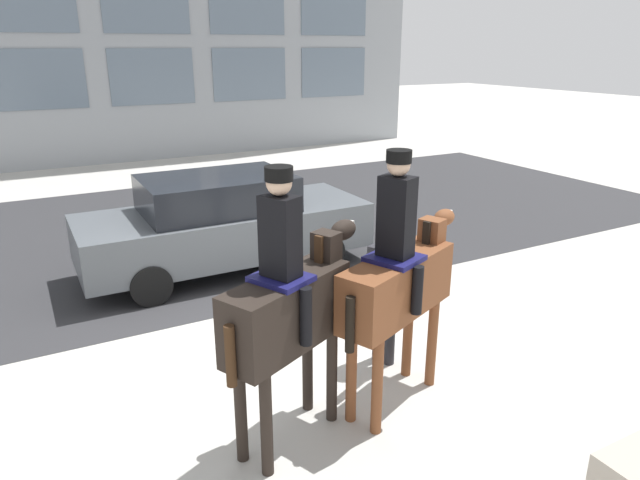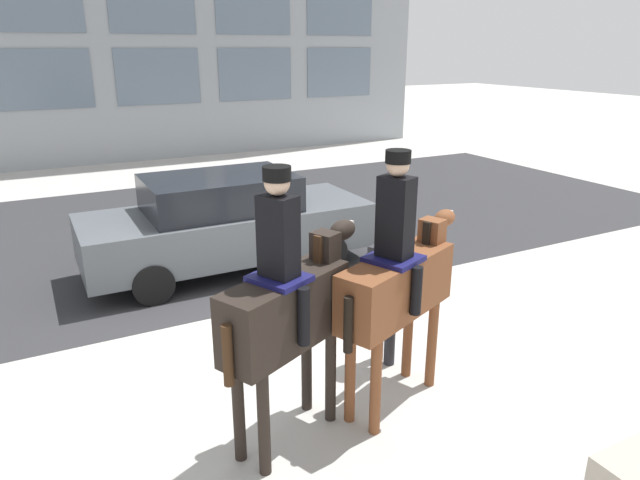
{
  "view_description": "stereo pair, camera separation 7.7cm",
  "coord_description": "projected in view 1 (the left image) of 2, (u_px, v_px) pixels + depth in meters",
  "views": [
    {
      "loc": [
        -2.63,
        -6.58,
        3.63
      ],
      "look_at": [
        0.17,
        -1.4,
        1.62
      ],
      "focal_mm": 32.0,
      "sensor_mm": 36.0,
      "label": 1
    },
    {
      "loc": [
        -2.56,
        -6.62,
        3.63
      ],
      "look_at": [
        0.17,
        -1.4,
        1.62
      ],
      "focal_mm": 32.0,
      "sensor_mm": 36.0,
      "label": 2
    }
  ],
  "objects": [
    {
      "name": "street_car_near_lane",
      "position": [
        224.0,
        223.0,
        9.53
      ],
      "size": [
        4.76,
        1.88,
        1.63
      ],
      "color": "#51565B",
      "rests_on": "ground_plane"
    },
    {
      "name": "pedestrian_bystander",
      "position": [
        386.0,
        287.0,
        6.6
      ],
      "size": [
        0.76,
        0.71,
        1.67
      ],
      "rotation": [
        0.0,
        0.0,
        -2.7
      ],
      "color": "#232328",
      "rests_on": "ground_plane"
    },
    {
      "name": "road_surface",
      "position": [
        172.0,
        231.0,
        11.79
      ],
      "size": [
        23.02,
        8.5,
        0.01
      ],
      "color": "#2D2D30",
      "rests_on": "ground_plane"
    },
    {
      "name": "mounted_horse_companion",
      "position": [
        399.0,
        279.0,
        5.73
      ],
      "size": [
        1.83,
        1.01,
        2.73
      ],
      "rotation": [
        0.0,
        0.0,
        0.4
      ],
      "color": "brown",
      "rests_on": "ground_plane"
    },
    {
      "name": "mounted_horse_lead",
      "position": [
        289.0,
        305.0,
        5.14
      ],
      "size": [
        1.71,
        1.02,
        2.7
      ],
      "rotation": [
        0.0,
        0.0,
        0.44
      ],
      "color": "black",
      "rests_on": "ground_plane"
    },
    {
      "name": "ground_plane",
      "position": [
        261.0,
        325.0,
        7.83
      ],
      "size": [
        80.0,
        80.0,
        0.0
      ],
      "primitive_type": "plane",
      "color": "#B2AFA8"
    }
  ]
}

